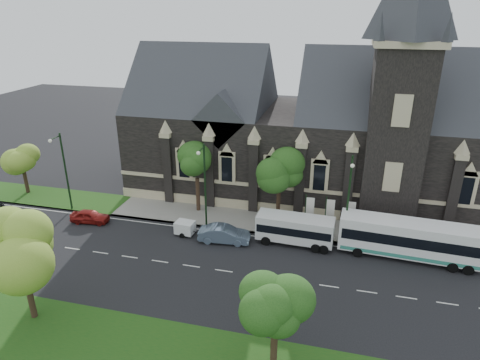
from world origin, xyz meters
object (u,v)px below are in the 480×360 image
(street_lamp_far, at_px, (64,168))
(shuttle_bus, at_px, (295,228))
(tree_walk_left, at_px, (199,163))
(street_lamp_near, at_px, (349,196))
(banner_flag_right, at_px, (349,214))
(box_trailer, at_px, (185,227))
(tree_park_near, at_px, (23,240))
(street_lamp_mid, at_px, (204,182))
(sedan, at_px, (224,234))
(banner_flag_left, at_px, (308,209))
(tree_park_east, at_px, (279,308))
(tour_coach, at_px, (409,239))
(tree_walk_far, at_px, (23,158))
(tree_walk_right, at_px, (282,169))
(banner_flag_center, at_px, (328,212))
(car_far_red, at_px, (90,216))

(street_lamp_far, bearing_deg, shuttle_bus, -2.13)
(tree_walk_left, height_order, street_lamp_near, street_lamp_near)
(banner_flag_right, bearing_deg, box_trailer, -166.25)
(street_lamp_near, bearing_deg, shuttle_bus, -168.50)
(tree_park_near, xyz_separation_m, street_lamp_mid, (7.77, 15.86, -1.30))
(street_lamp_mid, height_order, box_trailer, street_lamp_mid)
(shuttle_bus, relative_size, sedan, 1.48)
(banner_flag_left, bearing_deg, tree_park_near, -135.46)
(tree_park_east, xyz_separation_m, tour_coach, (9.45, 15.47, -2.68))
(tree_park_near, distance_m, banner_flag_left, 25.65)
(tree_walk_far, height_order, banner_flag_left, tree_walk_far)
(box_trailer, bearing_deg, tree_walk_left, 97.74)
(tree_park_east, bearing_deg, tree_walk_left, 120.87)
(street_lamp_far, relative_size, banner_flag_left, 2.25)
(tree_walk_right, height_order, tour_coach, tree_walk_right)
(tour_coach, distance_m, box_trailer, 21.21)
(tree_walk_far, relative_size, street_lamp_far, 0.70)
(sedan, bearing_deg, tree_park_near, 136.97)
(banner_flag_center, xyz_separation_m, banner_flag_right, (2.00, 0.00, 0.00))
(box_trailer, distance_m, sedan, 4.21)
(banner_flag_right, distance_m, sedan, 12.46)
(tree_walk_left, xyz_separation_m, banner_flag_center, (14.08, -1.70, -3.35))
(tree_walk_right, relative_size, banner_flag_center, 1.95)
(banner_flag_center, height_order, banner_flag_right, same)
(street_lamp_far, xyz_separation_m, car_far_red, (3.72, -1.94, -4.42))
(banner_flag_right, bearing_deg, banner_flag_left, 180.00)
(banner_flag_center, bearing_deg, box_trailer, -164.35)
(street_lamp_near, height_order, street_lamp_mid, same)
(box_trailer, relative_size, car_far_red, 0.67)
(banner_flag_left, xyz_separation_m, car_far_red, (-22.57, -3.85, -1.69))
(tree_park_east, relative_size, tree_walk_right, 0.81)
(tree_walk_left, bearing_deg, tour_coach, -12.02)
(tree_walk_far, distance_m, shuttle_bus, 33.56)
(tree_walk_far, height_order, shuttle_bus, tree_walk_far)
(tree_park_east, distance_m, shuttle_bus, 15.78)
(tree_walk_far, relative_size, sedan, 1.25)
(banner_flag_right, relative_size, shuttle_bus, 0.54)
(street_lamp_near, bearing_deg, tour_coach, -9.60)
(tree_walk_right, xyz_separation_m, street_lamp_near, (6.79, -3.62, -0.71))
(banner_flag_left, relative_size, shuttle_bus, 0.54)
(tree_walk_right, xyz_separation_m, street_lamp_far, (-23.21, -3.62, -0.71))
(street_lamp_mid, relative_size, street_lamp_far, 1.00)
(tree_walk_left, bearing_deg, street_lamp_near, -12.87)
(tree_walk_far, bearing_deg, banner_flag_right, -1.77)
(street_lamp_mid, bearing_deg, tree_walk_right, 26.65)
(car_far_red, bearing_deg, tree_walk_right, -80.74)
(tree_park_near, xyz_separation_m, banner_flag_right, (22.06, 17.77, -4.03))
(street_lamp_mid, relative_size, box_trailer, 3.31)
(tree_park_east, bearing_deg, tree_walk_far, 150.16)
(street_lamp_mid, height_order, shuttle_bus, street_lamp_mid)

